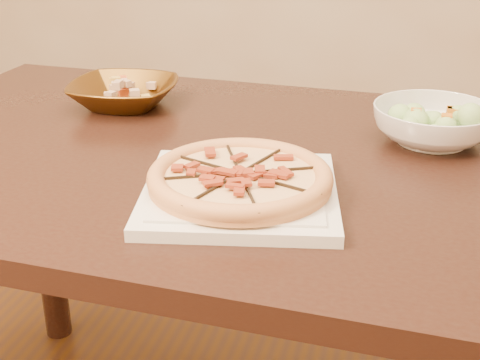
{
  "coord_description": "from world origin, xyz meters",
  "views": [
    {
      "loc": [
        0.22,
        -0.91,
        1.18
      ],
      "look_at": [
        -0.0,
        -0.05,
        0.78
      ],
      "focal_mm": 50.0,
      "sensor_mm": 36.0,
      "label": 1
    }
  ],
  "objects_px": {
    "dining_table": "(218,206)",
    "pizza": "(240,178)",
    "bronze_bowl": "(124,94)",
    "plate": "(240,192)",
    "salad_bowl": "(433,125)"
  },
  "relations": [
    {
      "from": "dining_table",
      "to": "pizza",
      "type": "xyz_separation_m",
      "value": [
        0.09,
        -0.18,
        0.14
      ]
    },
    {
      "from": "bronze_bowl",
      "to": "plate",
      "type": "bearing_deg",
      "value": -46.8
    },
    {
      "from": "bronze_bowl",
      "to": "salad_bowl",
      "type": "distance_m",
      "value": 0.62
    },
    {
      "from": "dining_table",
      "to": "plate",
      "type": "relative_size",
      "value": 4.12
    },
    {
      "from": "pizza",
      "to": "bronze_bowl",
      "type": "relative_size",
      "value": 1.25
    },
    {
      "from": "dining_table",
      "to": "plate",
      "type": "distance_m",
      "value": 0.23
    },
    {
      "from": "dining_table",
      "to": "bronze_bowl",
      "type": "relative_size",
      "value": 6.29
    },
    {
      "from": "pizza",
      "to": "plate",
      "type": "bearing_deg",
      "value": -116.12
    },
    {
      "from": "plate",
      "to": "pizza",
      "type": "xyz_separation_m",
      "value": [
        0.0,
        0.0,
        0.02
      ]
    },
    {
      "from": "bronze_bowl",
      "to": "salad_bowl",
      "type": "xyz_separation_m",
      "value": [
        0.62,
        -0.05,
        0.01
      ]
    },
    {
      "from": "plate",
      "to": "salad_bowl",
      "type": "height_order",
      "value": "salad_bowl"
    },
    {
      "from": "bronze_bowl",
      "to": "salad_bowl",
      "type": "bearing_deg",
      "value": -5.03
    },
    {
      "from": "dining_table",
      "to": "plate",
      "type": "bearing_deg",
      "value": -63.56
    },
    {
      "from": "plate",
      "to": "pizza",
      "type": "bearing_deg",
      "value": 63.88
    },
    {
      "from": "dining_table",
      "to": "bronze_bowl",
      "type": "height_order",
      "value": "bronze_bowl"
    }
  ]
}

